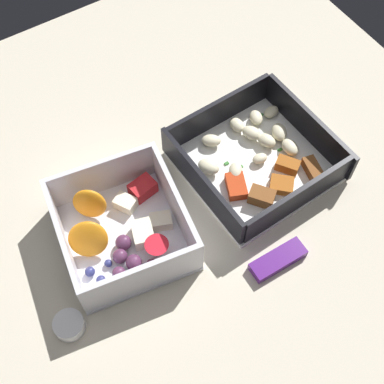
{
  "coord_description": "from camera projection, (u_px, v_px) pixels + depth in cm",
  "views": [
    {
      "loc": [
        17.31,
        28.4,
        60.62
      ],
      "look_at": [
        -0.82,
        -0.1,
        4.0
      ],
      "focal_mm": 49.83,
      "sensor_mm": 36.0,
      "label": 1
    }
  ],
  "objects": [
    {
      "name": "pasta_container",
      "position": [
        256.0,
        158.0,
        0.69
      ],
      "size": [
        18.21,
        17.63,
        5.19
      ],
      "rotation": [
        0.0,
        0.0,
        0.04
      ],
      "color": "white",
      "rests_on": "table_surface"
    },
    {
      "name": "candy_bar",
      "position": [
        278.0,
        260.0,
        0.63
      ],
      "size": [
        7.05,
        2.56,
        1.2
      ],
      "primitive_type": "cube",
      "rotation": [
        0.0,
        0.0,
        -0.02
      ],
      "color": "#51197A",
      "rests_on": "table_surface"
    },
    {
      "name": "table_surface",
      "position": [
        187.0,
        208.0,
        0.68
      ],
      "size": [
        80.0,
        80.0,
        2.0
      ],
      "primitive_type": "cube",
      "color": "beige",
      "rests_on": "ground"
    },
    {
      "name": "paper_cup_liner",
      "position": [
        69.0,
        325.0,
        0.59
      ],
      "size": [
        3.43,
        3.43,
        1.67
      ],
      "primitive_type": "cylinder",
      "color": "white",
      "rests_on": "table_surface"
    },
    {
      "name": "fruit_bowl",
      "position": [
        123.0,
        230.0,
        0.63
      ],
      "size": [
        16.6,
        17.31,
        6.49
      ],
      "rotation": [
        0.0,
        0.0,
        -0.17
      ],
      "color": "white",
      "rests_on": "table_surface"
    }
  ]
}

